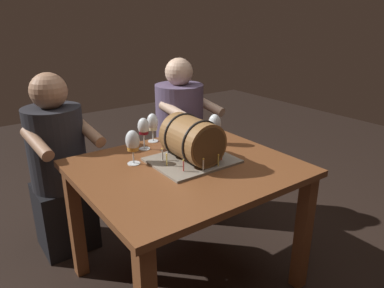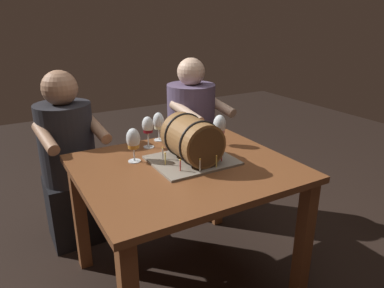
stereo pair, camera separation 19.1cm
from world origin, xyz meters
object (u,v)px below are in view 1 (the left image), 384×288
Objects in this scene: wine_glass_white at (152,123)px; person_seated_left at (60,171)px; wine_glass_amber at (133,142)px; person_seated_right at (180,141)px; dining_table at (187,185)px; wine_glass_empty at (175,123)px; wine_glass_red at (144,128)px; barrel_cake at (192,141)px; wine_glass_rose at (215,125)px.

wine_glass_white is 0.15× the size of person_seated_left.
wine_glass_amber is 0.16× the size of person_seated_right.
dining_table is at bearing -40.29° from wine_glass_amber.
wine_glass_white is at bearing 132.77° from wine_glass_empty.
wine_glass_empty is at bearing -34.81° from person_seated_left.
wine_glass_red reaches higher than wine_glass_white.
wine_glass_amber is at bearing 150.28° from barrel_cake.
wine_glass_red is (-0.11, -0.09, 0.01)m from wine_glass_white.
wine_glass_white is (-0.01, 0.40, 0.00)m from barrel_cake.
person_seated_right reaches higher than wine_glass_white.
wine_glass_rose is at bearing -38.87° from wine_glass_empty.
wine_glass_red is at bearing 100.16° from dining_table.
person_seated_left is (-0.24, 0.56, -0.31)m from wine_glass_amber.
wine_glass_red is (-0.39, 0.17, 0.01)m from wine_glass_rose.
person_seated_right is at bearing 37.17° from wine_glass_white.
wine_glass_red is (-0.06, 0.34, 0.25)m from dining_table.
barrel_cake is 0.87m from person_seated_right.
barrel_cake is 2.30× the size of wine_glass_empty.
barrel_cake reaches higher than wine_glass_red.
person_seated_right reaches higher than dining_table.
wine_glass_red is 0.65m from person_seated_left.
barrel_cake is 2.31× the size of wine_glass_rose.
wine_glass_red reaches higher than wine_glass_empty.
barrel_cake is 0.37× the size of person_seated_left.
wine_glass_red reaches higher than wine_glass_rose.
person_seated_right is at bearing 53.20° from wine_glass_empty.
dining_table is 0.88m from person_seated_right.
wine_glass_white is 0.36m from wine_glass_amber.
barrel_cake is 2.27× the size of wine_glass_red.
person_seated_right is at bearing 77.16° from wine_glass_rose.
dining_table is at bearing -114.36° from wine_glass_empty.
person_seated_left is (-0.51, 0.31, -0.30)m from wine_glass_white.
wine_glass_empty is 0.80m from person_seated_left.
wine_glass_empty is at bearing 65.64° from dining_table.
person_seated_left is at bearing 121.76° from dining_table.
wine_glass_empty is at bearing 21.13° from wine_glass_amber.
dining_table is 0.49m from wine_glass_white.
wine_glass_amber is at bearing 139.71° from dining_table.
wine_glass_empty is at bearing -47.23° from wine_glass_white.
person_seated_left is (-0.52, 0.72, -0.30)m from barrel_cake.
dining_table is 0.88m from person_seated_left.
person_seated_left reaches higher than wine_glass_amber.
wine_glass_amber is 0.16× the size of person_seated_left.
person_seated_left is 0.98× the size of person_seated_right.
wine_glass_empty is (0.10, -0.11, 0.01)m from wine_glass_white.
person_seated_left is at bearing 134.93° from wine_glass_red.
dining_table is 0.43m from wine_glass_empty.
wine_glass_empty and wine_glass_rose have the same top height.
person_seated_left reaches higher than wine_glass_red.
wine_glass_rose is (0.28, -0.26, 0.00)m from wine_glass_white.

